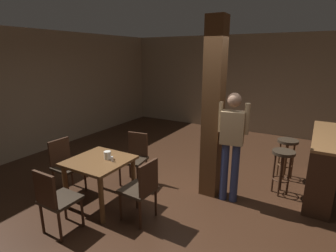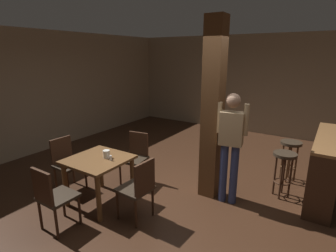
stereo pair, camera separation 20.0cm
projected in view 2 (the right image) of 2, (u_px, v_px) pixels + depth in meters
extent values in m
plane|color=#382114|center=(182.00, 201.00, 4.17)|extent=(10.80, 10.80, 0.00)
cube|color=gray|center=(262.00, 85.00, 7.44)|extent=(8.00, 0.10, 2.80)
cube|color=gray|center=(29.00, 93.00, 5.88)|extent=(0.10, 9.00, 2.80)
cube|color=brown|center=(213.00, 112.00, 4.02)|extent=(0.28, 0.28, 2.80)
cube|color=brown|center=(98.00, 160.00, 3.96)|extent=(0.85, 0.85, 0.04)
cylinder|color=brown|center=(132.00, 178.00, 4.16)|extent=(0.07, 0.07, 0.69)
cylinder|color=brown|center=(101.00, 168.00, 4.53)|extent=(0.07, 0.07, 0.69)
cylinder|color=brown|center=(99.00, 199.00, 3.58)|extent=(0.07, 0.07, 0.69)
cylinder|color=brown|center=(65.00, 185.00, 3.95)|extent=(0.07, 0.07, 0.69)
cube|color=#2D2319|center=(69.00, 165.00, 4.40)|extent=(0.44, 0.44, 0.04)
cube|color=#382114|center=(61.00, 150.00, 4.44)|extent=(0.05, 0.38, 0.45)
cylinder|color=#382114|center=(86.00, 176.00, 4.50)|extent=(0.04, 0.04, 0.43)
cylinder|color=#382114|center=(68.00, 184.00, 4.22)|extent=(0.04, 0.04, 0.43)
cylinder|color=#382114|center=(73.00, 171.00, 4.69)|extent=(0.04, 0.04, 0.43)
cylinder|color=#382114|center=(55.00, 179.00, 4.42)|extent=(0.04, 0.04, 0.43)
cube|color=#2D2319|center=(134.00, 159.00, 4.65)|extent=(0.48, 0.48, 0.04)
cube|color=#382114|center=(139.00, 144.00, 4.76)|extent=(0.38, 0.09, 0.45)
cylinder|color=#382114|center=(137.00, 177.00, 4.48)|extent=(0.04, 0.04, 0.43)
cylinder|color=#382114|center=(120.00, 173.00, 4.62)|extent=(0.04, 0.04, 0.43)
cylinder|color=#382114|center=(147.00, 169.00, 4.79)|extent=(0.04, 0.04, 0.43)
cylinder|color=#382114|center=(131.00, 166.00, 4.93)|extent=(0.04, 0.04, 0.43)
cube|color=#2D2319|center=(135.00, 189.00, 3.63)|extent=(0.44, 0.44, 0.04)
cube|color=#382114|center=(145.00, 178.00, 3.46)|extent=(0.06, 0.38, 0.45)
cylinder|color=#382114|center=(117.00, 205.00, 3.66)|extent=(0.04, 0.04, 0.43)
cylinder|color=#382114|center=(135.00, 194.00, 3.93)|extent=(0.04, 0.04, 0.43)
cylinder|color=#382114|center=(136.00, 213.00, 3.46)|extent=(0.04, 0.04, 0.43)
cylinder|color=#382114|center=(153.00, 202.00, 3.73)|extent=(0.04, 0.04, 0.43)
cube|color=#2D2319|center=(58.00, 197.00, 3.43)|extent=(0.42, 0.42, 0.04)
cube|color=#382114|center=(42.00, 187.00, 3.21)|extent=(0.38, 0.04, 0.45)
cylinder|color=#382114|center=(63.00, 202.00, 3.72)|extent=(0.04, 0.04, 0.43)
cylinder|color=#382114|center=(80.00, 210.00, 3.53)|extent=(0.04, 0.04, 0.43)
cylinder|color=#382114|center=(40.00, 214.00, 3.44)|extent=(0.04, 0.04, 0.43)
cylinder|color=#382114|center=(56.00, 223.00, 3.25)|extent=(0.04, 0.04, 0.43)
cylinder|color=silver|center=(106.00, 154.00, 3.96)|extent=(0.10, 0.10, 0.12)
cylinder|color=silver|center=(111.00, 158.00, 3.87)|extent=(0.03, 0.03, 0.08)
cube|color=tan|center=(232.00, 129.00, 3.84)|extent=(0.37, 0.25, 0.50)
sphere|color=#997056|center=(233.00, 101.00, 3.73)|extent=(0.24, 0.24, 0.21)
cylinder|color=navy|center=(234.00, 175.00, 4.00)|extent=(0.14, 0.14, 0.95)
cylinder|color=navy|center=(223.00, 173.00, 4.07)|extent=(0.14, 0.14, 0.95)
cylinder|color=tan|center=(246.00, 120.00, 3.73)|extent=(0.09, 0.09, 0.46)
cylinder|color=tan|center=(219.00, 117.00, 3.88)|extent=(0.09, 0.09, 0.46)
cube|color=#382114|center=(324.00, 167.00, 4.24)|extent=(0.36, 1.87, 0.97)
cylinder|color=#2D2319|center=(285.00, 154.00, 4.12)|extent=(0.36, 0.36, 0.05)
torus|color=#382114|center=(282.00, 182.00, 4.25)|extent=(0.25, 0.25, 0.02)
cylinder|color=#382114|center=(284.00, 174.00, 4.32)|extent=(0.03, 0.03, 0.70)
cylinder|color=#382114|center=(281.00, 179.00, 4.13)|extent=(0.03, 0.03, 0.70)
cylinder|color=#382114|center=(290.00, 178.00, 4.16)|extent=(0.03, 0.03, 0.70)
cylinder|color=#382114|center=(275.00, 175.00, 4.28)|extent=(0.03, 0.03, 0.70)
cylinder|color=#2D2319|center=(291.00, 143.00, 4.68)|extent=(0.36, 0.36, 0.05)
torus|color=#4C301C|center=(288.00, 167.00, 4.80)|extent=(0.26, 0.26, 0.02)
cylinder|color=#4C301C|center=(290.00, 160.00, 4.87)|extent=(0.03, 0.03, 0.70)
cylinder|color=#4C301C|center=(288.00, 164.00, 4.68)|extent=(0.03, 0.03, 0.70)
cylinder|color=#4C301C|center=(296.00, 164.00, 4.72)|extent=(0.03, 0.03, 0.70)
cylinder|color=#4C301C|center=(282.00, 161.00, 4.84)|extent=(0.03, 0.03, 0.70)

